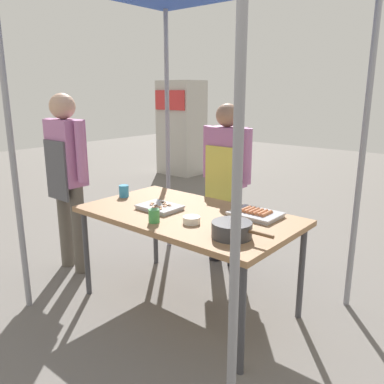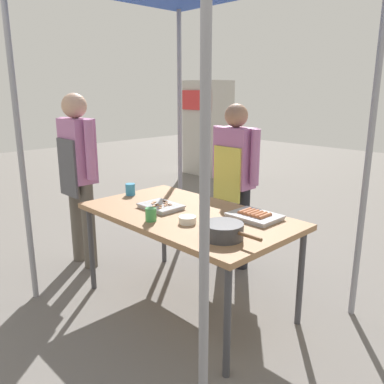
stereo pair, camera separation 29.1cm
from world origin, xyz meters
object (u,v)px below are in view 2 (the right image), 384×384
(tray_meat_skewers, at_px, (161,206))
(customer_nearby, at_px, (78,167))
(tray_grilled_sausages, at_px, (254,216))
(neighbor_stall_left, at_px, (208,128))
(vendor_woman, at_px, (234,174))
(drink_cup_by_wok, at_px, (130,189))
(stall_table, at_px, (187,220))
(drink_cup_near_edge, at_px, (151,215))
(cooking_wok, at_px, (223,230))
(condiment_bowl, at_px, (187,220))

(tray_meat_skewers, relative_size, customer_nearby, 0.19)
(tray_grilled_sausages, distance_m, neighbor_stall_left, 5.18)
(neighbor_stall_left, bearing_deg, tray_grilled_sausages, -42.69)
(vendor_woman, bearing_deg, drink_cup_by_wok, 60.27)
(stall_table, bearing_deg, drink_cup_near_edge, -97.32)
(stall_table, relative_size, drink_cup_by_wok, 15.99)
(drink_cup_by_wok, bearing_deg, vendor_woman, 60.27)
(stall_table, height_order, customer_nearby, customer_nearby)
(tray_meat_skewers, bearing_deg, cooking_wok, -9.93)
(drink_cup_by_wok, bearing_deg, tray_grilled_sausages, 12.49)
(stall_table, distance_m, drink_cup_by_wok, 0.72)
(cooking_wok, height_order, condiment_bowl, cooking_wok)
(tray_grilled_sausages, distance_m, drink_cup_near_edge, 0.73)
(drink_cup_near_edge, bearing_deg, cooking_wok, 10.83)
(stall_table, xyz_separation_m, tray_grilled_sausages, (0.43, 0.25, 0.07))
(tray_grilled_sausages, distance_m, vendor_woman, 0.89)
(stall_table, distance_m, customer_nearby, 1.28)
(tray_meat_skewers, distance_m, customer_nearby, 1.04)
(tray_meat_skewers, xyz_separation_m, drink_cup_near_edge, (0.18, -0.24, 0.03))
(stall_table, height_order, neighbor_stall_left, neighbor_stall_left)
(cooking_wok, bearing_deg, drink_cup_by_wok, 171.07)
(cooking_wok, distance_m, condiment_bowl, 0.36)
(condiment_bowl, xyz_separation_m, vendor_woman, (-0.41, 0.98, 0.12))
(tray_meat_skewers, bearing_deg, customer_nearby, -173.10)
(tray_meat_skewers, relative_size, drink_cup_near_edge, 3.37)
(stall_table, height_order, drink_cup_near_edge, drink_cup_near_edge)
(vendor_woman, bearing_deg, tray_meat_skewers, 91.12)
(neighbor_stall_left, bearing_deg, vendor_woman, -43.09)
(tray_meat_skewers, distance_m, neighbor_stall_left, 4.96)
(condiment_bowl, relative_size, drink_cup_by_wok, 1.18)
(stall_table, distance_m, cooking_wok, 0.57)
(cooking_wok, distance_m, neighbor_stall_left, 5.56)
(customer_nearby, height_order, neighbor_stall_left, neighbor_stall_left)
(condiment_bowl, bearing_deg, tray_meat_skewers, 166.89)
(cooking_wok, xyz_separation_m, neighbor_stall_left, (-3.91, 3.96, 0.10))
(tray_grilled_sausages, xyz_separation_m, condiment_bowl, (-0.26, -0.41, 0.00))
(stall_table, height_order, tray_grilled_sausages, tray_grilled_sausages)
(stall_table, height_order, drink_cup_by_wok, drink_cup_by_wok)
(tray_grilled_sausages, height_order, customer_nearby, customer_nearby)
(stall_table, relative_size, customer_nearby, 1.00)
(cooking_wok, relative_size, vendor_woman, 0.27)
(tray_grilled_sausages, bearing_deg, drink_cup_by_wok, -167.51)
(vendor_woman, xyz_separation_m, customer_nearby, (-1.00, -1.01, 0.06))
(drink_cup_near_edge, bearing_deg, tray_grilled_sausages, 49.94)
(vendor_woman, xyz_separation_m, neighbor_stall_left, (-3.14, 2.94, 0.02))
(vendor_woman, bearing_deg, cooking_wok, 126.99)
(stall_table, distance_m, condiment_bowl, 0.24)
(drink_cup_by_wok, bearing_deg, drink_cup_near_edge, -24.35)
(condiment_bowl, bearing_deg, drink_cup_near_edge, -144.62)
(condiment_bowl, distance_m, drink_cup_near_edge, 0.26)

